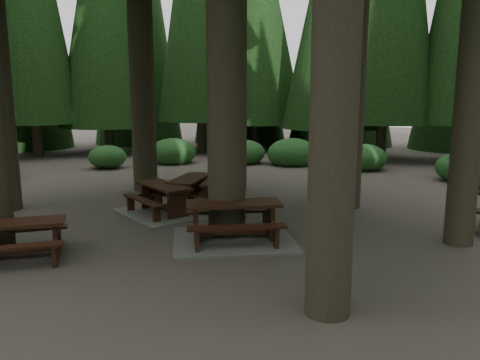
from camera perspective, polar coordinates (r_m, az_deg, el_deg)
The scene contains 7 objects.
ground at distance 10.98m, azimuth -5.79°, elevation -6.38°, with size 80.00×80.00×0.00m, color #504841.
picnic_table_a at distance 10.20m, azimuth -0.80°, elevation -5.80°, with size 3.35×3.24×0.88m.
picnic_table_b at distance 13.47m, azimuth -6.13°, elevation -0.87°, with size 1.94×2.21×0.82m.
picnic_table_c at distance 12.70m, azimuth -9.25°, elevation -2.88°, with size 2.96×2.75×0.80m.
picnic_table_e at distance 9.98m, azimuth -25.62°, elevation -6.04°, with size 2.26×2.26×0.77m.
picnic_table_f at distance 13.40m, azimuth -2.70°, elevation -2.11°, with size 2.60×2.83×0.78m.
shrub_ring at distance 11.14m, azimuth -0.66°, elevation -3.95°, with size 23.86×24.64×1.49m.
Camera 1 is at (5.85, -8.74, 3.14)m, focal length 35.00 mm.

